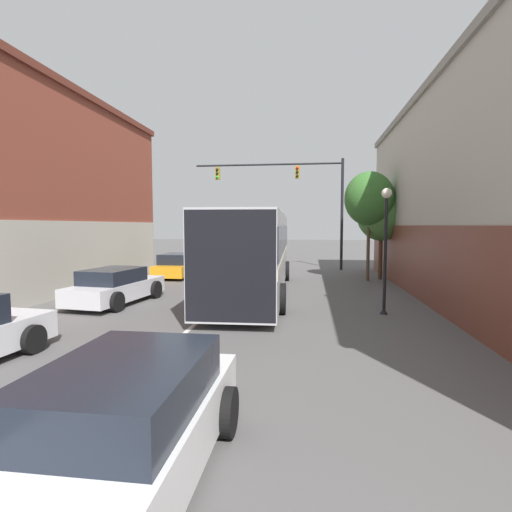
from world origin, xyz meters
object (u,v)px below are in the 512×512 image
bus (254,249)px  street_tree_near (381,215)px  street_lamp (386,240)px  street_tree_far (369,199)px  parked_car_left_near (178,266)px  hatchback_foreground (118,435)px  parked_car_left_mid (116,287)px  traffic_signal_gantry (298,189)px

bus → street_tree_near: bearing=-51.4°
street_lamp → street_tree_near: bearing=81.2°
bus → street_tree_far: 7.36m
parked_car_left_near → street_lamp: 12.76m
hatchback_foreground → street_tree_near: size_ratio=0.94×
parked_car_left_near → parked_car_left_mid: same height
parked_car_left_near → parked_car_left_mid: bearing=-177.9°
bus → hatchback_foreground: size_ratio=2.83×
parked_car_left_near → street_lamp: street_lamp is taller
bus → street_tree_far: size_ratio=2.29×
parked_car_left_mid → bus: bearing=-50.9°
street_lamp → street_tree_far: bearing=85.7°
bus → street_tree_near: (6.03, 5.19, 1.55)m
parked_car_left_mid → street_tree_near: size_ratio=0.91×
hatchback_foreground → street_lamp: 10.43m
bus → street_tree_near: 8.11m
hatchback_foreground → parked_car_left_mid: 11.01m
hatchback_foreground → street_tree_far: size_ratio=0.81×
hatchback_foreground → parked_car_left_near: hatchback_foreground is taller
parked_car_left_near → street_tree_far: (10.22, -0.20, 3.59)m
hatchback_foreground → parked_car_left_near: size_ratio=1.10×
bus → traffic_signal_gantry: (1.53, 9.60, 3.32)m
traffic_signal_gantry → street_tree_far: bearing=-53.2°
hatchback_foreground → street_tree_near: street_tree_near is taller
street_tree_near → street_tree_far: 1.25m
bus → street_lamp: street_lamp is taller
parked_car_left_near → street_tree_far: size_ratio=0.73×
bus → street_tree_far: (5.30, 4.55, 2.33)m
bus → parked_car_left_near: bus is taller
hatchback_foreground → traffic_signal_gantry: traffic_signal_gantry is taller
hatchback_foreground → parked_car_left_mid: size_ratio=1.03×
parked_car_left_mid → street_tree_far: (10.00, 7.51, 3.57)m
street_tree_far → bus: bearing=-139.4°
parked_car_left_near → street_lamp: size_ratio=1.02×
bus → street_lamp: (4.69, -3.45, 0.52)m
street_lamp → hatchback_foreground: bearing=-115.1°
parked_car_left_mid → street_lamp: street_lamp is taller
traffic_signal_gantry → street_lamp: size_ratio=2.39×
parked_car_left_near → parked_car_left_mid: 7.71m
bus → traffic_signal_gantry: 10.27m
hatchback_foreground → parked_car_left_mid: (-5.02, 9.80, -0.03)m
parked_car_left_mid → traffic_signal_gantry: 14.74m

